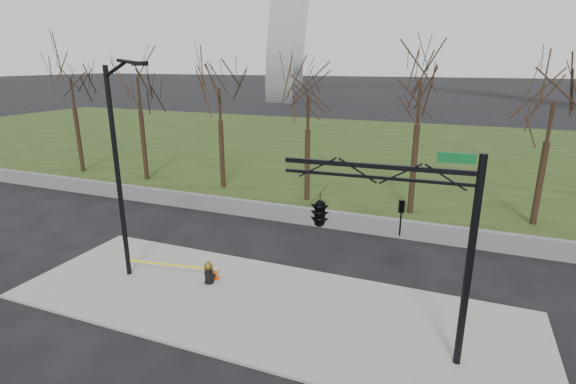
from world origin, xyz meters
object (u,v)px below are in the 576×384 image
at_px(fire_hydrant, 209,273).
at_px(street_light, 120,160).
at_px(traffic_cone, 215,271).
at_px(traffic_signal_mast, 347,212).

height_order(fire_hydrant, street_light, street_light).
distance_m(traffic_cone, traffic_signal_mast, 6.95).
bearing_deg(traffic_signal_mast, traffic_cone, 157.83).
bearing_deg(traffic_cone, traffic_signal_mast, -19.05).
distance_m(fire_hydrant, street_light, 5.25).
height_order(fire_hydrant, traffic_cone, fire_hydrant).
xyz_separation_m(traffic_cone, traffic_signal_mast, (5.53, -1.91, 3.75)).
height_order(traffic_cone, street_light, street_light).
bearing_deg(fire_hydrant, traffic_cone, 103.92).
xyz_separation_m(street_light, traffic_signal_mast, (8.66, -0.93, -0.55)).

